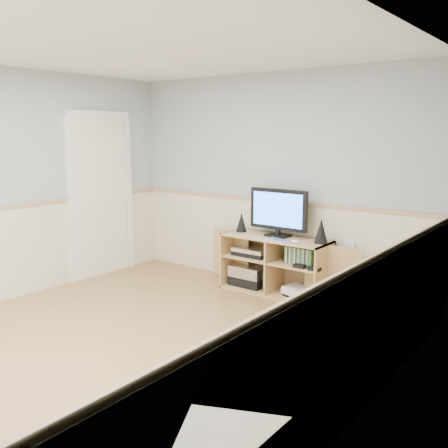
{
  "coord_description": "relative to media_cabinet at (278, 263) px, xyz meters",
  "views": [
    {
      "loc": [
        3.11,
        -2.75,
        1.81
      ],
      "look_at": [
        0.08,
        1.2,
        0.9
      ],
      "focal_mm": 40.0,
      "sensor_mm": 36.0,
      "label": 1
    }
  ],
  "objects": [
    {
      "name": "room",
      "position": [
        -0.27,
        -1.92,
        0.88
      ],
      "size": [
        4.04,
        4.54,
        2.54
      ],
      "color": "#AD884C",
      "rests_on": "ground"
    },
    {
      "name": "media_cabinet",
      "position": [
        0.0,
        0.0,
        0.0
      ],
      "size": [
        1.96,
        0.47,
        0.65
      ],
      "color": "tan",
      "rests_on": "floor"
    },
    {
      "name": "monitor",
      "position": [
        0.0,
        -0.01,
        0.61
      ],
      "size": [
        0.72,
        0.18,
        0.54
      ],
      "color": "black",
      "rests_on": "media_cabinet"
    },
    {
      "name": "speaker_left",
      "position": [
        -0.49,
        -0.04,
        0.43
      ],
      "size": [
        0.12,
        0.12,
        0.23
      ],
      "primitive_type": "cone",
      "color": "black",
      "rests_on": "media_cabinet"
    },
    {
      "name": "speaker_right",
      "position": [
        0.55,
        -0.04,
        0.45
      ],
      "size": [
        0.14,
        0.14,
        0.27
      ],
      "primitive_type": "cone",
      "color": "black",
      "rests_on": "media_cabinet"
    },
    {
      "name": "keyboard",
      "position": [
        0.11,
        -0.2,
        0.32
      ],
      "size": [
        0.3,
        0.18,
        0.01
      ],
      "primitive_type": "cube",
      "rotation": [
        0.0,
        0.0,
        -0.25
      ],
      "color": "silver",
      "rests_on": "media_cabinet"
    },
    {
      "name": "mouse",
      "position": [
        0.33,
        -0.2,
        0.34
      ],
      "size": [
        0.11,
        0.08,
        0.04
      ],
      "primitive_type": "ellipsoid",
      "rotation": [
        0.0,
        0.0,
        -0.18
      ],
      "color": "white",
      "rests_on": "media_cabinet"
    },
    {
      "name": "av_components",
      "position": [
        -0.34,
        -0.06,
        -0.11
      ],
      "size": [
        0.51,
        0.31,
        0.47
      ],
      "color": "black",
      "rests_on": "media_cabinet"
    },
    {
      "name": "game_consoles",
      "position": [
        0.32,
        -0.07,
        -0.26
      ],
      "size": [
        0.46,
        0.31,
        0.11
      ],
      "color": "white",
      "rests_on": "media_cabinet"
    },
    {
      "name": "game_cases",
      "position": [
        0.33,
        -0.08,
        0.15
      ],
      "size": [
        0.33,
        0.14,
        0.19
      ],
      "primitive_type": "cube",
      "color": "#3F8C3F",
      "rests_on": "media_cabinet"
    },
    {
      "name": "wall_outlet",
      "position": [
        0.78,
        0.19,
        0.27
      ],
      "size": [
        0.12,
        0.03,
        0.12
      ],
      "primitive_type": "cube",
      "color": "white",
      "rests_on": "wall_back"
    }
  ]
}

